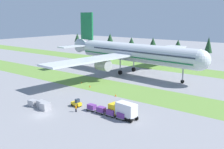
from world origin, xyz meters
The scene contains 19 objects.
ground_plane centered at (0.00, 0.00, 0.00)m, with size 400.00×400.00×0.00m, color gray.
grass_strip_near centered at (0.00, 28.61, 0.00)m, with size 320.00×14.22×0.01m, color olive.
grass_strip_far centered at (0.00, 69.05, 0.00)m, with size 320.00×14.22×0.01m, color olive.
airliner centered at (-8.85, 48.98, 8.37)m, with size 60.89×75.25×23.33m.
baggage_tug centered at (1.66, 9.00, 0.81)m, with size 2.60×1.30×1.97m.
cargo_dolly_lead centered at (6.69, 8.99, 0.92)m, with size 2.20×1.50×1.55m.
cargo_dolly_second centered at (9.59, 8.99, 0.92)m, with size 2.20×1.50×1.55m.
cargo_dolly_third centered at (12.49, 8.99, 0.92)m, with size 2.20×1.50×1.55m.
cargo_dolly_fourth centered at (15.39, 8.99, 0.92)m, with size 2.20×1.50×1.55m.
catering_truck centered at (15.09, 9.82, 1.95)m, with size 7.17×3.05×3.58m.
ground_crew_marshaller centered at (4.33, 6.18, 0.95)m, with size 0.52×0.36×1.74m.
uld_container_0 centered at (-4.39, 3.15, 0.87)m, with size 2.00×1.60×1.74m, color #A3A3A8.
uld_container_1 centered at (-2.49, 3.00, 0.84)m, with size 2.00×1.60×1.68m, color #A3A3A8.
uld_container_2 centered at (-6.92, 2.51, 0.78)m, with size 2.00×1.60×1.55m, color #A3A3A8.
uld_container_3 centered at (-2.44, 2.51, 0.86)m, with size 2.00×1.60×1.72m, color #A3A3A8.
taxiway_marker_0 centered at (-8.15, 24.45, 0.34)m, with size 0.44×0.44×0.68m, color orange.
taxiway_marker_1 centered at (-13.85, 26.49, 0.26)m, with size 0.44×0.44×0.52m, color orange.
taxiway_marker_2 centered at (4.11, 21.59, 0.33)m, with size 0.44×0.44×0.67m, color orange.
distant_tree_line centered at (7.75, 108.39, 6.56)m, with size 202.64×10.99×12.09m.
Camera 1 is at (46.87, -34.70, 21.50)m, focal length 42.80 mm.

